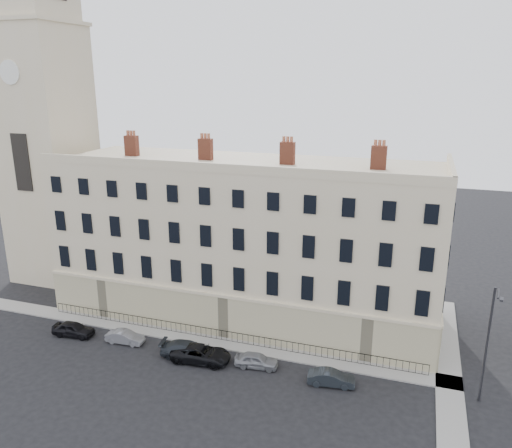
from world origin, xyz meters
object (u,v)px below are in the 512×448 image
(car_a, at_px, (73,329))
(car_b, at_px, (125,337))
(car_e, at_px, (257,360))
(car_f, at_px, (331,378))
(car_c, at_px, (188,350))
(car_d, at_px, (201,354))
(streetlamp, at_px, (488,341))

(car_a, relative_size, car_b, 1.13)
(car_e, xyz_separation_m, car_f, (6.17, -0.55, -0.01))
(car_c, relative_size, car_e, 1.29)
(car_b, xyz_separation_m, car_f, (18.36, -0.49, 0.03))
(car_c, distance_m, car_d, 1.35)
(car_b, bearing_deg, car_e, -93.20)
(car_e, bearing_deg, car_a, 84.69)
(car_d, bearing_deg, car_a, 84.31)
(car_a, bearing_deg, car_e, -93.53)
(car_c, height_order, car_e, car_c)
(car_a, height_order, car_c, car_c)
(streetlamp, bearing_deg, car_d, -167.94)
(car_d, bearing_deg, car_e, -86.74)
(car_a, height_order, car_e, car_a)
(car_c, relative_size, streetlamp, 0.51)
(car_f, bearing_deg, car_c, 81.17)
(car_a, height_order, car_f, car_a)
(car_d, height_order, car_e, car_d)
(car_a, height_order, car_b, car_a)
(car_b, bearing_deg, car_f, -95.00)
(car_f, bearing_deg, car_a, 81.62)
(car_b, height_order, car_e, car_e)
(car_a, xyz_separation_m, car_e, (17.34, 0.42, -0.05))
(car_a, height_order, streetlamp, streetlamp)
(car_d, height_order, streetlamp, streetlamp)
(car_a, xyz_separation_m, car_b, (5.15, 0.36, -0.09))
(car_d, distance_m, car_e, 4.66)
(car_b, xyz_separation_m, car_e, (12.20, 0.06, 0.04))
(car_a, bearing_deg, car_c, -94.74)
(car_a, bearing_deg, car_f, -95.22)
(car_f, height_order, streetlamp, streetlamp)
(car_a, xyz_separation_m, car_f, (23.51, -0.12, -0.06))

